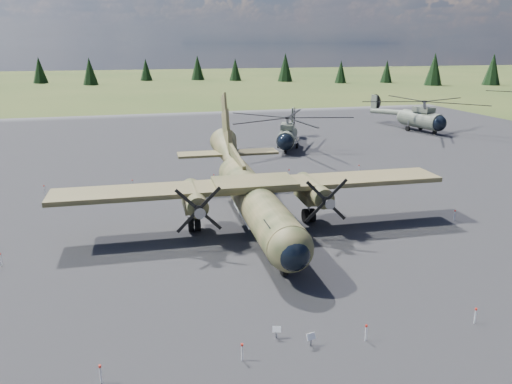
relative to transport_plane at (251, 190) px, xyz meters
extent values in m
plane|color=brown|center=(-0.69, -3.31, -2.75)|extent=(500.00, 500.00, 0.00)
cube|color=#525256|center=(-0.69, 6.69, -2.75)|extent=(120.00, 120.00, 0.04)
cylinder|color=#3B4425|center=(-0.06, -1.54, -0.46)|extent=(3.45, 18.05, 2.79)
sphere|color=#3B4425|center=(-0.39, -10.52, -0.46)|extent=(2.84, 2.84, 2.74)
sphere|color=black|center=(-0.41, -11.07, -0.51)|extent=(2.08, 2.08, 2.01)
cube|color=black|center=(-0.33, -8.92, 0.29)|extent=(2.05, 1.67, 0.55)
cone|color=#3B4425|center=(0.37, 10.22, 0.59)|extent=(2.99, 6.95, 4.20)
cube|color=#A8ABAD|center=(-0.02, -0.55, -1.61)|extent=(2.11, 6.05, 0.50)
cube|color=#3C4122|center=(-0.04, -1.04, 0.69)|extent=(29.04, 4.45, 0.35)
cube|color=#3B4425|center=(-0.04, -1.04, 0.91)|extent=(6.11, 3.81, 0.35)
cylinder|color=#3B4425|center=(-4.54, -1.18, 0.14)|extent=(1.69, 5.24, 1.50)
cube|color=#3B4425|center=(-4.51, -0.38, -0.51)|extent=(1.62, 3.45, 0.80)
cone|color=gray|center=(-4.65, -4.42, 0.14)|extent=(0.79, 0.93, 0.76)
cylinder|color=black|center=(-4.51, -0.38, -2.20)|extent=(0.92, 1.13, 1.10)
cylinder|color=#3B4425|center=(4.44, -1.51, 0.14)|extent=(1.69, 5.24, 1.50)
cube|color=#3B4425|center=(4.47, -0.71, -0.51)|extent=(1.62, 3.45, 0.80)
cone|color=gray|center=(4.32, -4.75, 0.14)|extent=(0.79, 0.93, 0.76)
cylinder|color=black|center=(4.47, -0.71, -2.20)|extent=(0.92, 1.13, 1.10)
cube|color=#3B4425|center=(0.24, 6.43, 1.19)|extent=(0.55, 7.54, 1.68)
cube|color=#3C4122|center=(0.39, 10.72, 0.64)|extent=(9.65, 2.54, 0.22)
cylinder|color=gray|center=(-0.34, -9.32, -1.48)|extent=(0.14, 0.14, 0.90)
cylinder|color=black|center=(-0.34, -9.32, -2.20)|extent=(0.38, 0.95, 0.93)
cylinder|color=slate|center=(11.56, 26.27, -1.05)|extent=(4.66, 7.00, 2.30)
sphere|color=black|center=(10.29, 23.21, -1.10)|extent=(2.76, 2.76, 2.12)
sphere|color=slate|center=(12.82, 29.33, -1.05)|extent=(2.76, 2.76, 2.12)
cube|color=slate|center=(11.42, 25.93, 0.42)|extent=(2.57, 3.32, 0.69)
cylinder|color=gray|center=(11.42, 25.93, 1.11)|extent=(0.43, 0.43, 0.92)
cylinder|color=slate|center=(14.14, 32.52, -0.73)|extent=(3.72, 7.56, 1.32)
cube|color=slate|center=(15.46, 35.71, 0.42)|extent=(0.68, 1.27, 2.21)
cylinder|color=black|center=(15.76, 35.59, 0.42)|extent=(0.97, 2.23, 2.39)
cylinder|color=black|center=(10.50, 23.72, -2.39)|extent=(0.48, 0.68, 0.63)
cylinder|color=black|center=(10.83, 27.76, -2.39)|extent=(0.54, 0.79, 0.74)
cylinder|color=gray|center=(10.83, 27.76, -1.90)|extent=(0.17, 0.17, 1.33)
cylinder|color=black|center=(13.13, 26.81, -2.39)|extent=(0.54, 0.79, 0.74)
cylinder|color=gray|center=(13.13, 26.81, -1.90)|extent=(0.17, 0.17, 1.33)
cylinder|color=slate|center=(36.36, 34.16, -0.84)|extent=(4.06, 7.82, 2.59)
sphere|color=black|center=(37.13, 30.52, -0.89)|extent=(2.82, 2.82, 2.38)
sphere|color=slate|center=(35.59, 37.81, -0.84)|extent=(2.82, 2.82, 2.38)
cube|color=slate|center=(36.45, 33.76, 0.82)|extent=(2.40, 3.60, 0.78)
cylinder|color=gray|center=(36.45, 33.76, 1.59)|extent=(0.44, 0.44, 1.03)
cylinder|color=slate|center=(34.79, 41.60, -0.48)|extent=(2.67, 8.82, 1.48)
cube|color=slate|center=(34.00, 45.40, 0.82)|extent=(0.52, 1.46, 2.48)
cylinder|color=black|center=(34.35, 45.47, 0.82)|extent=(0.61, 2.64, 2.69)
cylinder|color=black|center=(37.00, 31.13, -2.34)|extent=(0.43, 0.75, 0.70)
cylinder|color=black|center=(34.74, 35.09, -2.34)|extent=(0.47, 0.87, 0.83)
cylinder|color=gray|center=(34.74, 35.09, -1.80)|extent=(0.17, 0.17, 1.50)
cylinder|color=black|center=(37.47, 35.66, -2.34)|extent=(0.47, 0.87, 0.83)
cylinder|color=gray|center=(37.47, 35.66, -1.80)|extent=(0.17, 0.17, 1.50)
cube|color=gray|center=(-2.71, -15.50, -2.50)|extent=(0.09, 0.09, 0.50)
cube|color=white|center=(-2.71, -15.54, -2.26)|extent=(0.43, 0.28, 0.28)
cube|color=gray|center=(-1.36, -16.53, -2.48)|extent=(0.09, 0.09, 0.54)
cube|color=white|center=(-1.36, -16.58, -2.22)|extent=(0.46, 0.26, 0.30)
cylinder|color=white|center=(-10.69, -16.81, -2.35)|extent=(0.07, 0.07, 0.80)
cylinder|color=red|center=(-10.69, -16.81, -1.95)|extent=(0.12, 0.12, 0.10)
cylinder|color=white|center=(-4.69, -16.81, -2.35)|extent=(0.07, 0.07, 0.80)
cylinder|color=red|center=(-4.69, -16.81, -1.95)|extent=(0.12, 0.12, 0.10)
cylinder|color=white|center=(1.31, -16.81, -2.35)|extent=(0.07, 0.07, 0.80)
cylinder|color=red|center=(1.31, -16.81, -1.95)|extent=(0.12, 0.12, 0.10)
cylinder|color=white|center=(7.31, -16.81, -2.35)|extent=(0.07, 0.07, 0.80)
cylinder|color=red|center=(7.31, -16.81, -1.95)|extent=(0.12, 0.12, 0.10)
cylinder|color=white|center=(-16.69, 12.69, -2.35)|extent=(0.07, 0.07, 0.80)
cylinder|color=red|center=(-16.69, 12.69, -1.95)|extent=(0.12, 0.12, 0.10)
cylinder|color=white|center=(-8.69, 12.69, -2.35)|extent=(0.07, 0.07, 0.80)
cylinder|color=red|center=(-8.69, 12.69, -1.95)|extent=(0.12, 0.12, 0.10)
cylinder|color=white|center=(-0.69, 12.69, -2.35)|extent=(0.07, 0.07, 0.80)
cylinder|color=red|center=(-0.69, 12.69, -1.95)|extent=(0.12, 0.12, 0.10)
cylinder|color=white|center=(7.31, 12.69, -2.35)|extent=(0.07, 0.07, 0.80)
cylinder|color=red|center=(7.31, 12.69, -1.95)|extent=(0.12, 0.12, 0.10)
cylinder|color=white|center=(15.31, 12.69, -2.35)|extent=(0.07, 0.07, 0.80)
cylinder|color=red|center=(15.31, 12.69, -1.95)|extent=(0.12, 0.12, 0.10)
cylinder|color=white|center=(-17.19, -3.31, -2.35)|extent=(0.07, 0.07, 0.80)
cylinder|color=red|center=(-17.19, -3.31, -1.95)|extent=(0.12, 0.12, 0.10)
cylinder|color=white|center=(15.81, -3.31, -2.35)|extent=(0.07, 0.07, 0.80)
cylinder|color=red|center=(15.81, -3.31, -1.95)|extent=(0.12, 0.12, 0.10)
cone|color=black|center=(111.99, 111.00, 2.42)|extent=(5.80, 5.80, 10.35)
cone|color=black|center=(92.22, 114.92, 2.55)|extent=(5.94, 5.94, 10.61)
cone|color=black|center=(82.95, 129.79, 1.15)|extent=(4.37, 4.37, 7.81)
cone|color=black|center=(66.36, 132.30, 1.16)|extent=(4.38, 4.38, 7.82)
cone|color=black|center=(49.62, 144.56, 2.36)|extent=(5.73, 5.73, 10.23)
cone|color=black|center=(32.68, 153.37, 1.36)|extent=(4.60, 4.60, 8.22)
cone|color=black|center=(19.54, 161.11, 1.86)|extent=(5.17, 5.17, 9.22)
cone|color=black|center=(0.12, 162.20, 1.29)|extent=(4.53, 4.53, 8.09)
cone|color=black|center=(-19.22, 145.93, 1.76)|extent=(5.06, 5.06, 9.03)
cone|color=black|center=(-36.79, 158.51, 1.79)|extent=(5.09, 5.09, 9.09)
camera|label=1|loc=(-8.96, -35.41, 10.76)|focal=35.00mm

